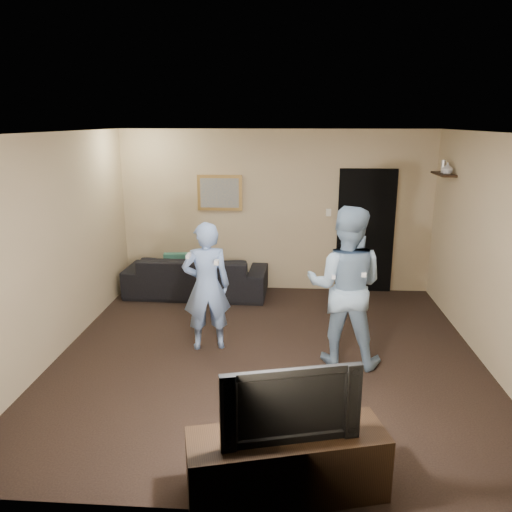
# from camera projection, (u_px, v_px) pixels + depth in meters

# --- Properties ---
(ground) EXTENTS (5.00, 5.00, 0.00)m
(ground) POSITION_uv_depth(u_px,v_px,m) (268.00, 355.00, 5.99)
(ground) COLOR black
(ground) RESTS_ON ground
(ceiling) EXTENTS (5.00, 5.00, 0.04)m
(ceiling) POSITION_uv_depth(u_px,v_px,m) (270.00, 132.00, 5.31)
(ceiling) COLOR silver
(ceiling) RESTS_ON wall_back
(wall_back) EXTENTS (5.00, 0.04, 2.60)m
(wall_back) POSITION_uv_depth(u_px,v_px,m) (276.00, 212.00, 8.05)
(wall_back) COLOR tan
(wall_back) RESTS_ON ground
(wall_front) EXTENTS (5.00, 0.04, 2.60)m
(wall_front) POSITION_uv_depth(u_px,v_px,m) (252.00, 347.00, 3.24)
(wall_front) COLOR tan
(wall_front) RESTS_ON ground
(wall_left) EXTENTS (0.04, 5.00, 2.60)m
(wall_left) POSITION_uv_depth(u_px,v_px,m) (55.00, 247.00, 5.81)
(wall_left) COLOR tan
(wall_left) RESTS_ON ground
(wall_right) EXTENTS (0.04, 5.00, 2.60)m
(wall_right) POSITION_uv_depth(u_px,v_px,m) (496.00, 254.00, 5.48)
(wall_right) COLOR tan
(wall_right) RESTS_ON ground
(sofa) EXTENTS (2.26, 0.94, 0.65)m
(sofa) POSITION_uv_depth(u_px,v_px,m) (197.00, 275.00, 7.99)
(sofa) COLOR black
(sofa) RESTS_ON ground
(throw_pillow) EXTENTS (0.42, 0.17, 0.41)m
(throw_pillow) POSITION_uv_depth(u_px,v_px,m) (177.00, 266.00, 7.97)
(throw_pillow) COLOR #1C5447
(throw_pillow) RESTS_ON sofa
(painting_frame) EXTENTS (0.72, 0.05, 0.57)m
(painting_frame) POSITION_uv_depth(u_px,v_px,m) (220.00, 193.00, 8.01)
(painting_frame) COLOR olive
(painting_frame) RESTS_ON wall_back
(painting_canvas) EXTENTS (0.62, 0.01, 0.47)m
(painting_canvas) POSITION_uv_depth(u_px,v_px,m) (220.00, 193.00, 7.98)
(painting_canvas) COLOR slate
(painting_canvas) RESTS_ON painting_frame
(doorway) EXTENTS (0.90, 0.06, 2.00)m
(doorway) POSITION_uv_depth(u_px,v_px,m) (365.00, 231.00, 8.01)
(doorway) COLOR black
(doorway) RESTS_ON ground
(light_switch) EXTENTS (0.08, 0.02, 0.12)m
(light_switch) POSITION_uv_depth(u_px,v_px,m) (329.00, 212.00, 7.97)
(light_switch) COLOR silver
(light_switch) RESTS_ON wall_back
(wall_shelf) EXTENTS (0.20, 0.60, 0.03)m
(wall_shelf) POSITION_uv_depth(u_px,v_px,m) (444.00, 174.00, 7.04)
(wall_shelf) COLOR black
(wall_shelf) RESTS_ON wall_right
(shelf_vase) EXTENTS (0.20, 0.20, 0.16)m
(shelf_vase) POSITION_uv_depth(u_px,v_px,m) (447.00, 168.00, 6.87)
(shelf_vase) COLOR silver
(shelf_vase) RESTS_ON wall_shelf
(shelf_figurine) EXTENTS (0.06, 0.06, 0.18)m
(shelf_figurine) POSITION_uv_depth(u_px,v_px,m) (443.00, 166.00, 7.06)
(shelf_figurine) COLOR silver
(shelf_figurine) RESTS_ON wall_shelf
(tv_console) EXTENTS (1.54, 0.82, 0.52)m
(tv_console) POSITION_uv_depth(u_px,v_px,m) (287.00, 465.00, 3.70)
(tv_console) COLOR black
(tv_console) RESTS_ON ground
(television) EXTENTS (1.01, 0.38, 0.58)m
(television) POSITION_uv_depth(u_px,v_px,m) (288.00, 399.00, 3.56)
(television) COLOR black
(television) RESTS_ON tv_console
(wii_player_left) EXTENTS (0.65, 0.54, 1.59)m
(wii_player_left) POSITION_uv_depth(u_px,v_px,m) (207.00, 286.00, 6.00)
(wii_player_left) COLOR #7B9BD6
(wii_player_left) RESTS_ON ground
(wii_player_right) EXTENTS (1.01, 0.86, 1.83)m
(wii_player_right) POSITION_uv_depth(u_px,v_px,m) (345.00, 286.00, 5.61)
(wii_player_right) COLOR #809EBA
(wii_player_right) RESTS_ON ground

